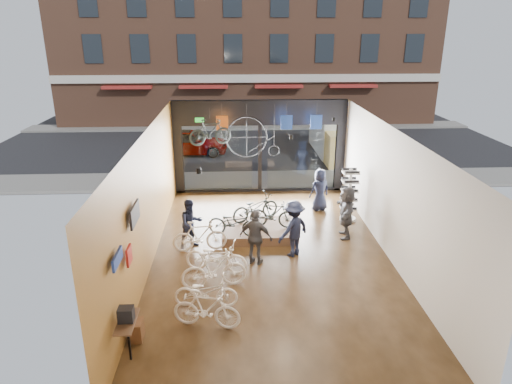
{
  "coord_description": "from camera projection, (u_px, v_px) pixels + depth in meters",
  "views": [
    {
      "loc": [
        -1.06,
        -12.1,
        6.47
      ],
      "look_at": [
        -0.39,
        1.4,
        1.6
      ],
      "focal_mm": 32.0,
      "sensor_mm": 36.0,
      "label": 1
    }
  ],
  "objects": [
    {
      "name": "display_bike_mid",
      "position": [
        273.0,
        214.0,
        14.83
      ],
      "size": [
        1.59,
        0.77,
        0.92
      ],
      "primitive_type": "imported",
      "rotation": [
        0.0,
        0.0,
        1.34
      ],
      "color": "black",
      "rests_on": "display_platform"
    },
    {
      "name": "ceiling",
      "position": [
        273.0,
        132.0,
        12.32
      ],
      "size": [
        7.0,
        12.0,
        0.04
      ],
      "primitive_type": "cube",
      "color": "black",
      "rests_on": "ground"
    },
    {
      "name": "exit_sign",
      "position": [
        200.0,
        120.0,
        17.99
      ],
      "size": [
        0.35,
        0.06,
        0.18
      ],
      "primitive_type": "cube",
      "color": "#198C26",
      "rests_on": "storefront"
    },
    {
      "name": "customer_5",
      "position": [
        346.0,
        212.0,
        14.72
      ],
      "size": [
        0.72,
        1.66,
        1.73
      ],
      "primitive_type": "imported",
      "rotation": [
        0.0,
        0.0,
        4.58
      ],
      "color": "#3F3F44",
      "rests_on": "ground_plane"
    },
    {
      "name": "customer_3",
      "position": [
        293.0,
        229.0,
        13.51
      ],
      "size": [
        1.28,
        1.2,
        1.74
      ],
      "primitive_type": "imported",
      "rotation": [
        0.0,
        0.0,
        3.81
      ],
      "color": "#161C33",
      "rests_on": "ground_plane"
    },
    {
      "name": "penny_farthing",
      "position": [
        255.0,
        138.0,
        17.38
      ],
      "size": [
        1.99,
        0.06,
        1.59
      ],
      "primitive_type": null,
      "color": "black",
      "rests_on": "ceiling"
    },
    {
      "name": "floor_bike_3",
      "position": [
        214.0,
        270.0,
        11.91
      ],
      "size": [
        1.79,
        0.78,
        1.04
      ],
      "primitive_type": "imported",
      "rotation": [
        0.0,
        0.0,
        1.74
      ],
      "color": "white",
      "rests_on": "ground_plane"
    },
    {
      "name": "ground_plane",
      "position": [
        271.0,
        258.0,
        13.62
      ],
      "size": [
        7.0,
        12.0,
        0.04
      ],
      "primitive_type": "cube",
      "color": "black",
      "rests_on": "ground"
    },
    {
      "name": "jersey_right",
      "position": [
        316.0,
        122.0,
        17.56
      ],
      "size": [
        0.45,
        0.03,
        0.55
      ],
      "primitive_type": "cube",
      "color": "#1E3F99",
      "rests_on": "ceiling"
    },
    {
      "name": "box_truck",
      "position": [
        339.0,
        135.0,
        23.74
      ],
      "size": [
        2.07,
        6.2,
        2.44
      ],
      "primitive_type": null,
      "color": "silver",
      "rests_on": "street_road"
    },
    {
      "name": "sidewalk_near",
      "position": [
        258.0,
        180.0,
        20.36
      ],
      "size": [
        30.0,
        2.4,
        0.12
      ],
      "primitive_type": "cube",
      "color": "slate",
      "rests_on": "ground"
    },
    {
      "name": "floor_bike_4",
      "position": [
        216.0,
        257.0,
        12.7
      ],
      "size": [
        1.87,
        1.05,
        0.93
      ],
      "primitive_type": "imported",
      "rotation": [
        0.0,
        0.0,
        1.32
      ],
      "color": "white",
      "rests_on": "ground_plane"
    },
    {
      "name": "floor_bike_2",
      "position": [
        206.0,
        292.0,
        11.12
      ],
      "size": [
        1.59,
        0.64,
        0.82
      ],
      "primitive_type": "imported",
      "rotation": [
        0.0,
        0.0,
        1.51
      ],
      "color": "white",
      "rests_on": "ground_plane"
    },
    {
      "name": "customer_1",
      "position": [
        191.0,
        224.0,
        14.05
      ],
      "size": [
        0.96,
        0.9,
        1.57
      ],
      "primitive_type": "imported",
      "rotation": [
        0.0,
        0.0,
        0.53
      ],
      "color": "#161C33",
      "rests_on": "ground_plane"
    },
    {
      "name": "customer_2",
      "position": [
        256.0,
        237.0,
        13.02
      ],
      "size": [
        1.07,
        0.77,
        1.68
      ],
      "primitive_type": "imported",
      "rotation": [
        0.0,
        0.0,
        2.72
      ],
      "color": "#3F3F44",
      "rests_on": "ground_plane"
    },
    {
      "name": "floor_bike_1",
      "position": [
        207.0,
        309.0,
        10.33
      ],
      "size": [
        1.64,
        0.79,
        0.95
      ],
      "primitive_type": "imported",
      "rotation": [
        0.0,
        0.0,
        1.34
      ],
      "color": "white",
      "rests_on": "ground_plane"
    },
    {
      "name": "hung_bike",
      "position": [
        210.0,
        132.0,
        16.48
      ],
      "size": [
        1.64,
        0.93,
        0.95
      ],
      "primitive_type": "imported",
      "rotation": [
        0.0,
        0.0,
        1.9
      ],
      "color": "black",
      "rests_on": "ceiling"
    },
    {
      "name": "display_platform",
      "position": [
        259.0,
        231.0,
        15.09
      ],
      "size": [
        2.4,
        1.8,
        0.3
      ],
      "primitive_type": "cube",
      "color": "#4E351C",
      "rests_on": "ground_plane"
    },
    {
      "name": "display_bike_right",
      "position": [
        255.0,
        207.0,
        15.41
      ],
      "size": [
        1.82,
        1.36,
        0.91
      ],
      "primitive_type": "imported",
      "rotation": [
        0.0,
        0.0,
        2.07
      ],
      "color": "black",
      "rests_on": "display_platform"
    },
    {
      "name": "display_bike_left",
      "position": [
        234.0,
        223.0,
        14.25
      ],
      "size": [
        1.74,
        0.96,
        0.87
      ],
      "primitive_type": "imported",
      "rotation": [
        0.0,
        0.0,
        1.32
      ],
      "color": "black",
      "rests_on": "display_platform"
    },
    {
      "name": "storefront",
      "position": [
        260.0,
        147.0,
        18.61
      ],
      "size": [
        7.0,
        0.26,
        3.8
      ],
      "primitive_type": null,
      "color": "black",
      "rests_on": "ground"
    },
    {
      "name": "wall_left",
      "position": [
        147.0,
        201.0,
        12.8
      ],
      "size": [
        0.04,
        12.0,
        3.8
      ],
      "primitive_type": "cube",
      "color": "#AA6A33",
      "rests_on": "ground"
    },
    {
      "name": "opposite_building",
      "position": [
        247.0,
        20.0,
        31.44
      ],
      "size": [
        26.0,
        5.0,
        14.0
      ],
      "primitive_type": "cube",
      "color": "brown",
      "rests_on": "ground"
    },
    {
      "name": "street_car",
      "position": [
        188.0,
        142.0,
        24.48
      ],
      "size": [
        4.15,
        1.67,
        1.41
      ],
      "primitive_type": "imported",
      "rotation": [
        0.0,
        0.0,
        1.57
      ],
      "color": "gray",
      "rests_on": "street_road"
    },
    {
      "name": "street_road",
      "position": [
        251.0,
        141.0,
        27.71
      ],
      "size": [
        30.0,
        18.0,
        0.02
      ],
      "primitive_type": "cube",
      "color": "black",
      "rests_on": "ground"
    },
    {
      "name": "wall_merch",
      "position": [
        128.0,
        285.0,
        9.73
      ],
      "size": [
        0.4,
        2.4,
        2.6
      ],
      "primitive_type": null,
      "color": "navy",
      "rests_on": "wall_left"
    },
    {
      "name": "sidewalk_far",
      "position": [
        249.0,
        126.0,
        31.44
      ],
      "size": [
        30.0,
        2.0,
        0.12
      ],
      "primitive_type": "cube",
      "color": "slate",
      "rests_on": "ground"
    },
    {
      "name": "jersey_left",
      "position": [
        222.0,
        123.0,
        17.39
      ],
      "size": [
        0.45,
        0.03,
        0.55
      ],
      "primitive_type": "cube",
      "color": "#CC5919",
      "rests_on": "ceiling"
    },
    {
      "name": "floor_bike_5",
      "position": [
        200.0,
        236.0,
        13.9
      ],
      "size": [
        1.69,
        0.64,
        0.99
      ],
      "primitive_type": "imported",
      "rotation": [
        0.0,
        0.0,
        1.68
      ],
      "color": "white",
      "rests_on": "ground_plane"
    },
    {
      "name": "wall_right",
      "position": [
        394.0,
        196.0,
        13.14
      ],
      "size": [
        0.04,
        12.0,
        3.8
      ],
      "primitive_type": "cube",
      "color": "beige",
      "rests_on": "ground"
    },
    {
      "name": "sunglasses_rack",
      "position": [
        349.0,
        195.0,
        15.97
      ],
      "size": [
        0.66,
        0.59,
        1.91
      ],
      "primitive_type": null,
      "rotation": [
        0.0,
        0.0,
        0.24
      ],
      "color": "white",
      "rests_on": "ground_plane"
    },
    {
      "name": "jersey_mid",
      "position": [
        287.0,
        122.0,
        17.51
      ],
      "size": [
        0.45,
        0.03,
        0.55
      ],
      "primitive_type": "cube",
      "color": "#1E3F99",
      "rests_on": "ceiling"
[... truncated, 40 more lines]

